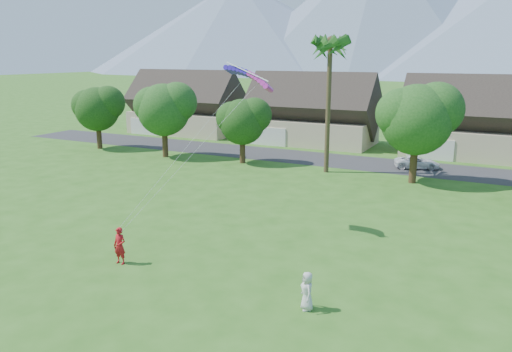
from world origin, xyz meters
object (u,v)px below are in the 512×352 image
Objects in this scene: kite_flyer at (120,246)px; watcher at (307,291)px; parked_car at (417,162)px; parafoil_kite at (250,75)px.

watcher is at bearing -2.03° from kite_flyer.
watcher is (10.56, -0.11, -0.13)m from kite_flyer.
watcher reaches higher than parked_car.
kite_flyer is 12.30m from parafoil_kite.
parked_car is at bearing 70.74° from kite_flyer.
parked_car is (-0.64, 30.94, -0.27)m from watcher.
watcher is at bearing 163.22° from parked_car.
kite_flyer is at bearing -112.03° from parafoil_kite.
parafoil_kite reaches higher than parked_car.
kite_flyer is 1.15× the size of watcher.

